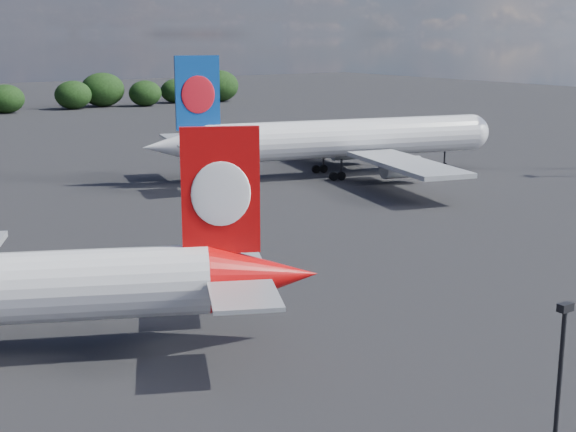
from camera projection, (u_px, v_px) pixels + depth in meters
china_southern_airliner at (335, 140)px, 111.15m from camera, size 51.02×48.83×16.79m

